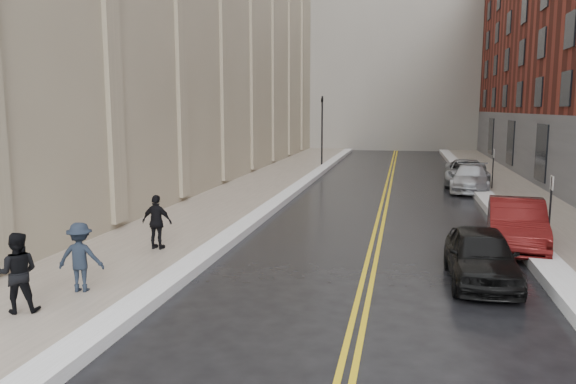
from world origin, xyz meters
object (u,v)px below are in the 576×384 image
at_px(pedestrian_c, 157,222).
at_px(car_silver_near, 471,178).
at_px(pedestrian_a, 18,272).
at_px(car_silver_far, 466,173).
at_px(car_black, 481,256).
at_px(car_maroon, 516,224).
at_px(pedestrian_b, 80,257).

bearing_deg(pedestrian_c, car_silver_near, -119.76).
bearing_deg(pedestrian_a, car_silver_far, -138.72).
height_order(car_silver_far, pedestrian_c, pedestrian_c).
bearing_deg(car_black, pedestrian_c, 173.44).
distance_m(car_maroon, car_silver_near, 12.43).
relative_size(car_silver_far, pedestrian_a, 3.08).
distance_m(car_silver_near, pedestrian_b, 22.09).
bearing_deg(car_silver_near, pedestrian_c, -116.87).
bearing_deg(car_silver_far, car_silver_near, -86.21).
relative_size(pedestrian_a, pedestrian_c, 1.02).
bearing_deg(pedestrian_a, car_black, -177.91).
xyz_separation_m(car_black, car_silver_near, (1.52, 16.30, 0.00)).
relative_size(car_black, pedestrian_c, 2.46).
relative_size(car_black, pedestrian_a, 2.40).
height_order(car_silver_near, car_silver_far, car_silver_far).
relative_size(car_maroon, pedestrian_a, 2.77).
relative_size(car_silver_near, pedestrian_a, 2.83).
xyz_separation_m(car_silver_near, pedestrian_c, (-10.62, -15.34, 0.28)).
height_order(car_black, car_silver_near, car_silver_near).
bearing_deg(car_black, pedestrian_a, -155.50).
xyz_separation_m(pedestrian_a, pedestrian_b, (0.51, 1.47, -0.04)).
relative_size(car_black, car_silver_far, 0.78).
xyz_separation_m(car_silver_near, pedestrian_b, (-10.66, -19.34, 0.26)).
distance_m(car_black, pedestrian_a, 10.66).
relative_size(pedestrian_a, pedestrian_b, 1.04).
bearing_deg(pedestrian_a, car_maroon, -166.10).
distance_m(car_black, pedestrian_c, 9.16).
bearing_deg(pedestrian_b, car_maroon, -157.51).
height_order(car_silver_near, pedestrian_b, pedestrian_b).
xyz_separation_m(car_black, pedestrian_c, (-9.10, 0.95, 0.28)).
relative_size(car_silver_near, car_silver_far, 0.92).
bearing_deg(pedestrian_a, pedestrian_b, -132.14).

